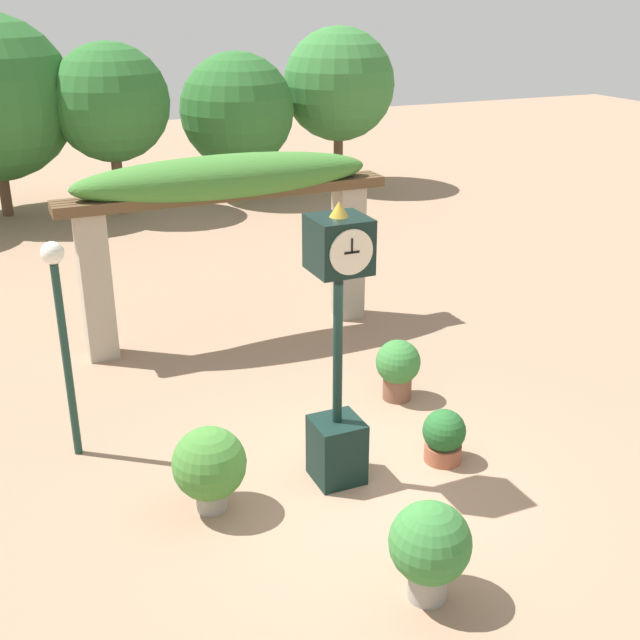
% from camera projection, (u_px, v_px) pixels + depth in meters
% --- Properties ---
extents(ground_plane, '(60.00, 60.00, 0.00)m').
position_uv_depth(ground_plane, '(361.00, 484.00, 9.58)').
color(ground_plane, '#9E7A60').
extents(pedestal_clock, '(0.60, 0.65, 3.42)m').
position_uv_depth(pedestal_clock, '(338.00, 355.00, 9.10)').
color(pedestal_clock, black).
rests_on(pedestal_clock, ground).
extents(pergola, '(5.43, 1.06, 3.08)m').
position_uv_depth(pergola, '(227.00, 197.00, 12.87)').
color(pergola, '#A89E89').
rests_on(pergola, ground).
extents(potted_plant_near_left, '(0.54, 0.54, 0.69)m').
position_uv_depth(potted_plant_near_left, '(444.00, 436.00, 9.96)').
color(potted_plant_near_left, '#9E563D').
rests_on(potted_plant_near_left, ground).
extents(potted_plant_near_right, '(0.84, 0.84, 1.02)m').
position_uv_depth(potted_plant_near_right, '(209.00, 465.00, 8.92)').
color(potted_plant_near_right, gray).
rests_on(potted_plant_near_right, ground).
extents(potted_plant_far_left, '(0.64, 0.64, 0.90)m').
position_uv_depth(potted_plant_far_left, '(398.00, 367.00, 11.44)').
color(potted_plant_far_left, brown).
rests_on(potted_plant_far_left, ground).
extents(potted_plant_far_right, '(0.80, 0.80, 1.04)m').
position_uv_depth(potted_plant_far_right, '(430.00, 546.00, 7.59)').
color(potted_plant_far_right, gray).
rests_on(potted_plant_far_right, ground).
extents(lamp_post, '(0.27, 0.27, 2.81)m').
position_uv_depth(lamp_post, '(61.00, 316.00, 9.53)').
color(lamp_post, '#19382D').
rests_on(lamp_post, ground).
extents(tree_line, '(15.75, 4.63, 5.07)m').
position_uv_depth(tree_line, '(92.00, 101.00, 20.59)').
color(tree_line, brown).
rests_on(tree_line, ground).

